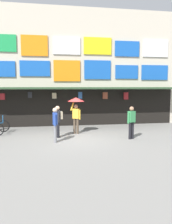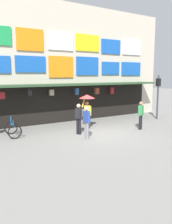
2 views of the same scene
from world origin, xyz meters
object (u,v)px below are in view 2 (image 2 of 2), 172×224
pedestrian_in_black (141,114)px  pedestrian_with_umbrella (87,102)px  traffic_light_far (158,90)px  pedestrian_in_purple (87,121)px  bicycle_parked (13,129)px  pedestrian_in_white (79,117)px

pedestrian_in_black → pedestrian_with_umbrella: 3.28m
traffic_light_far → pedestrian_in_purple: 7.79m
pedestrian_with_umbrella → bicycle_parked: bearing=171.3°
pedestrian_in_black → pedestrian_with_umbrella: bearing=145.5°
pedestrian_in_black → pedestrian_with_umbrella: pedestrian_with_umbrella is taller
bicycle_parked → pedestrian_in_purple: size_ratio=0.73×
bicycle_parked → pedestrian_in_white: 3.57m
pedestrian_in_white → bicycle_parked: bearing=155.3°
pedestrian_in_black → pedestrian_in_purple: 3.89m
pedestrian_in_black → pedestrian_in_white: size_ratio=1.00×
pedestrian_in_black → traffic_light_far: bearing=27.4°
traffic_light_far → pedestrian_in_purple: size_ratio=1.90×
traffic_light_far → pedestrian_with_umbrella: 6.23m
traffic_light_far → pedestrian_in_purple: (-7.46, -1.91, -1.19)m
pedestrian_in_black → pedestrian_in_purple: (-3.88, -0.06, 0.00)m
pedestrian_in_black → pedestrian_in_purple: same height
traffic_light_far → pedestrian_in_white: traffic_light_far is taller
traffic_light_far → pedestrian_with_umbrella: size_ratio=1.54×
bicycle_parked → pedestrian_with_umbrella: pedestrian_with_umbrella is taller
bicycle_parked → pedestrian_with_umbrella: 4.48m
bicycle_parked → pedestrian_in_white: bearing=-24.7°
traffic_light_far → pedestrian_in_black: size_ratio=1.90×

